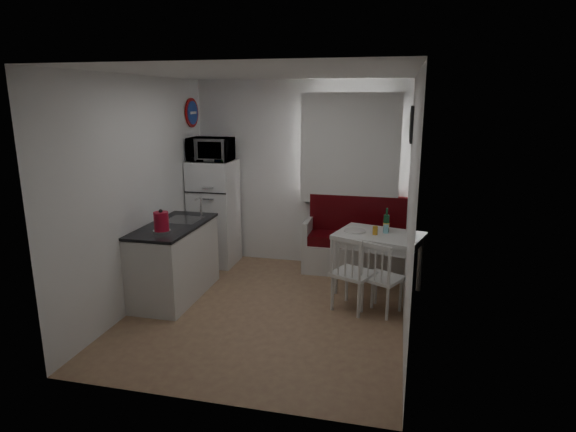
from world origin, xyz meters
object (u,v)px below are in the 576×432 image
(bench, at_px, (357,247))
(chair_left, at_px, (353,266))
(dining_table, at_px, (379,240))
(fridge, at_px, (214,213))
(kitchen_counter, at_px, (175,260))
(wine_bottle, at_px, (386,220))
(chair_right, at_px, (382,271))
(kettle, at_px, (161,222))
(microwave, at_px, (211,149))

(bench, bearing_deg, chair_left, -87.20)
(dining_table, relative_size, fridge, 0.77)
(kitchen_counter, bearing_deg, wine_bottle, 17.52)
(bench, xyz_separation_m, chair_right, (0.39, -1.34, 0.17))
(fridge, bearing_deg, dining_table, -13.63)
(kitchen_counter, height_order, dining_table, kitchen_counter)
(dining_table, bearing_deg, chair_left, -95.09)
(fridge, xyz_separation_m, kettle, (0.03, -1.61, 0.28))
(chair_left, height_order, chair_right, chair_left)
(fridge, relative_size, microwave, 2.58)
(bench, bearing_deg, kitchen_counter, -146.60)
(microwave, height_order, wine_bottle, microwave)
(chair_right, distance_m, kettle, 2.48)
(chair_left, height_order, wine_bottle, wine_bottle)
(chair_right, xyz_separation_m, wine_bottle, (0.00, 0.76, 0.39))
(chair_left, distance_m, chair_right, 0.33)
(dining_table, xyz_separation_m, fridge, (-2.36, 0.57, 0.08))
(kitchen_counter, xyz_separation_m, microwave, (0.02, 1.19, 1.21))
(kitchen_counter, relative_size, kettle, 5.09)
(kettle, bearing_deg, chair_right, 9.10)
(chair_right, height_order, wine_bottle, wine_bottle)
(microwave, bearing_deg, kettle, -88.90)
(kitchen_counter, bearing_deg, chair_left, 0.31)
(chair_left, height_order, fridge, fridge)
(dining_table, height_order, microwave, microwave)
(dining_table, xyz_separation_m, chair_left, (-0.25, -0.66, -0.12))
(chair_left, bearing_deg, bench, 116.75)
(kitchen_counter, distance_m, kettle, 0.68)
(fridge, distance_m, kettle, 1.64)
(chair_left, xyz_separation_m, fridge, (-2.11, 1.23, 0.20))
(bench, bearing_deg, fridge, -176.81)
(kitchen_counter, xyz_separation_m, fridge, (0.02, 1.24, 0.29))
(kettle, bearing_deg, fridge, 91.07)
(bench, relative_size, fridge, 0.97)
(kitchen_counter, xyz_separation_m, chair_left, (2.13, 0.01, 0.09))
(fridge, bearing_deg, chair_left, -30.34)
(chair_right, bearing_deg, dining_table, 123.65)
(kitchen_counter, bearing_deg, fridge, 89.10)
(kitchen_counter, height_order, kettle, same)
(kitchen_counter, relative_size, fridge, 0.88)
(chair_left, distance_m, microwave, 2.66)
(dining_table, distance_m, chair_left, 0.72)
(kitchen_counter, relative_size, chair_left, 2.42)
(chair_left, bearing_deg, kitchen_counter, -155.74)
(chair_left, relative_size, microwave, 0.94)
(chair_right, bearing_deg, wine_bottle, 117.22)
(kettle, bearing_deg, dining_table, 24.10)
(bench, distance_m, kettle, 2.74)
(dining_table, bearing_deg, fridge, -178.02)
(kettle, relative_size, wine_bottle, 0.86)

